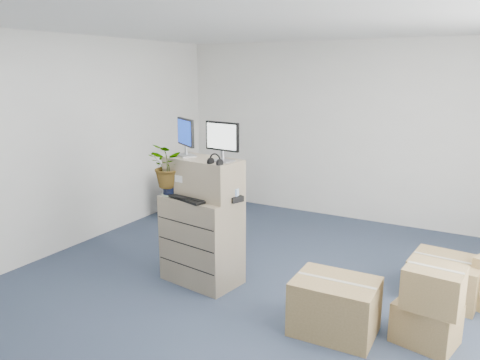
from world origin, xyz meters
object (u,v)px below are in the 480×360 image
object	(u,v)px
potted_plant	(170,171)
office_chair	(197,192)
monitor_right	(222,139)
keyboard	(189,198)
monitor_left	(186,135)
filing_cabinet_lower	(202,240)
water_bottle	(210,186)

from	to	relation	value
potted_plant	office_chair	xyz separation A→B (m)	(-1.05, 2.02, -0.84)
monitor_right	office_chair	bearing A→B (deg)	138.20
keyboard	potted_plant	size ratio (longest dim) A/B	0.81
monitor_left	keyboard	xyz separation A→B (m)	(0.19, -0.23, -0.64)
keyboard	monitor_right	bearing A→B (deg)	42.27
monitor_left	potted_plant	world-z (taller)	monitor_left
filing_cabinet_lower	potted_plant	distance (m)	0.84
keyboard	potted_plant	distance (m)	0.40
keyboard	office_chair	size ratio (longest dim) A/B	0.59
monitor_right	office_chair	size ratio (longest dim) A/B	0.50
water_bottle	filing_cabinet_lower	bearing A→B (deg)	-139.59
monitor_right	water_bottle	size ratio (longest dim) A/B	1.70
water_bottle	monitor_right	bearing A→B (deg)	-17.92
filing_cabinet_lower	potted_plant	size ratio (longest dim) A/B	1.61
monitor_right	water_bottle	xyz separation A→B (m)	(-0.20, 0.06, -0.53)
monitor_right	keyboard	size ratio (longest dim) A/B	0.85
monitor_right	keyboard	world-z (taller)	monitor_right
filing_cabinet_lower	monitor_left	size ratio (longest dim) A/B	2.37
monitor_left	keyboard	world-z (taller)	monitor_left
office_chair	water_bottle	bearing A→B (deg)	123.88
potted_plant	office_chair	size ratio (longest dim) A/B	0.73
keyboard	water_bottle	distance (m)	0.27
office_chair	filing_cabinet_lower	bearing A→B (deg)	121.34
office_chair	keyboard	bearing A→B (deg)	118.43
filing_cabinet_lower	water_bottle	xyz separation A→B (m)	(0.08, 0.07, 0.62)
filing_cabinet_lower	office_chair	xyz separation A→B (m)	(-1.39, 1.94, -0.07)
monitor_left	water_bottle	world-z (taller)	monitor_left
monitor_left	office_chair	size ratio (longest dim) A/B	0.50
filing_cabinet_lower	monitor_right	xyz separation A→B (m)	(0.28, 0.01, 1.15)
keyboard	office_chair	distance (m)	2.55
water_bottle	monitor_left	bearing A→B (deg)	178.03
water_bottle	keyboard	bearing A→B (deg)	-121.29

